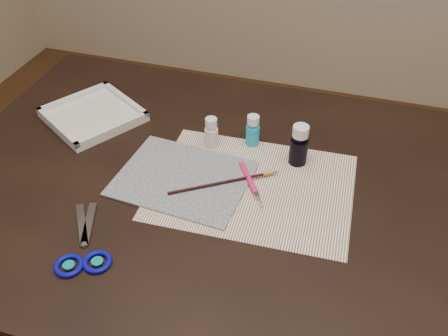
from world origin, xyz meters
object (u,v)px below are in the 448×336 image
(paint_bottle_navy, at_px, (299,145))
(palette_tray, at_px, (93,114))
(canvas, at_px, (183,178))
(paint_bottle_white, at_px, (211,132))
(scissors, at_px, (80,238))
(paint_bottle_cyan, at_px, (253,130))
(paper, at_px, (253,186))

(paint_bottle_navy, bearing_deg, palette_tray, 177.41)
(canvas, xyz_separation_m, paint_bottle_white, (0.02, 0.14, 0.04))
(paint_bottle_navy, distance_m, scissors, 0.51)
(paint_bottle_navy, relative_size, scissors, 0.48)
(paint_bottle_white, bearing_deg, scissors, -112.42)
(paint_bottle_white, height_order, scissors, paint_bottle_white)
(canvas, height_order, paint_bottle_navy, paint_bottle_navy)
(scissors, distance_m, palette_tray, 0.42)
(paint_bottle_white, xyz_separation_m, paint_bottle_cyan, (0.09, 0.04, 0.00))
(paint_bottle_navy, bearing_deg, paint_bottle_cyan, 161.67)
(paper, relative_size, scissors, 2.04)
(paint_bottle_navy, bearing_deg, paint_bottle_white, 179.08)
(paint_bottle_white, distance_m, paint_bottle_cyan, 0.10)
(paint_bottle_cyan, height_order, paint_bottle_navy, paint_bottle_navy)
(canvas, height_order, palette_tray, palette_tray)
(paper, xyz_separation_m, paint_bottle_cyan, (-0.04, 0.15, 0.04))
(scissors, bearing_deg, canvas, -63.39)
(paint_bottle_white, bearing_deg, canvas, -99.07)
(paper, relative_size, canvas, 1.51)
(canvas, bearing_deg, scissors, -119.53)
(paper, bearing_deg, paint_bottle_cyan, 104.96)
(paper, distance_m, paint_bottle_navy, 0.14)
(paper, bearing_deg, palette_tray, 163.58)
(paper, xyz_separation_m, paint_bottle_white, (-0.13, 0.11, 0.04))
(palette_tray, bearing_deg, paper, -16.42)
(palette_tray, bearing_deg, scissors, -64.98)
(paint_bottle_cyan, height_order, scissors, paint_bottle_cyan)
(paint_bottle_cyan, bearing_deg, paper, -75.04)
(paint_bottle_white, relative_size, paint_bottle_cyan, 0.97)
(canvas, xyz_separation_m, paint_bottle_navy, (0.23, 0.13, 0.05))
(paint_bottle_white, distance_m, scissors, 0.39)
(paper, height_order, scissors, scissors)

